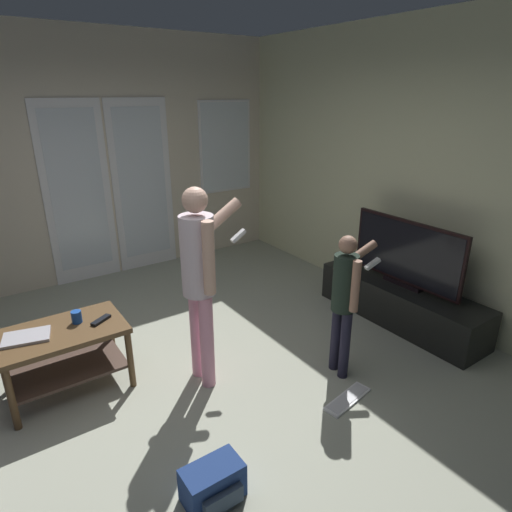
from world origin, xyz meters
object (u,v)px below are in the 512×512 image
at_px(person_child, 345,294).
at_px(backpack, 213,484).
at_px(coffee_table, 64,347).
at_px(tv_stand, 400,303).
at_px(laptop_closed, 26,337).
at_px(tv_remote_black, 101,320).
at_px(person_adult, 200,271).
at_px(loose_keyboard, 348,399).
at_px(cup_near_edge, 77,317).
at_px(flat_screen_tv, 406,253).

distance_m(person_child, backpack, 1.62).
bearing_deg(coffee_table, tv_stand, -14.41).
bearing_deg(laptop_closed, tv_remote_black, 6.76).
height_order(coffee_table, tv_stand, coffee_table).
height_order(person_adult, loose_keyboard, person_adult).
relative_size(laptop_closed, tv_remote_black, 1.82).
bearing_deg(person_child, person_adult, 149.90).
relative_size(person_adult, loose_keyboard, 3.42).
height_order(laptop_closed, cup_near_edge, cup_near_edge).
height_order(person_child, loose_keyboard, person_child).
relative_size(person_adult, laptop_closed, 5.04).
xyz_separation_m(backpack, cup_near_edge, (-0.30, 1.52, 0.46)).
distance_m(coffee_table, loose_keyboard, 2.16).
relative_size(flat_screen_tv, laptop_closed, 3.83).
relative_size(coffee_table, laptop_closed, 2.85).
distance_m(flat_screen_tv, cup_near_edge, 2.95).
xyz_separation_m(person_adult, tv_remote_black, (-0.64, 0.44, -0.40)).
relative_size(backpack, loose_keyboard, 0.74).
height_order(person_child, cup_near_edge, person_child).
bearing_deg(loose_keyboard, laptop_closed, 144.70).
height_order(backpack, cup_near_edge, cup_near_edge).
distance_m(person_child, tv_remote_black, 1.88).
height_order(person_adult, person_child, person_adult).
bearing_deg(person_child, coffee_table, 151.12).
bearing_deg(person_child, cup_near_edge, 148.27).
xyz_separation_m(laptop_closed, tv_remote_black, (0.51, -0.06, 0.00)).
relative_size(tv_stand, person_adult, 1.10).
xyz_separation_m(person_child, cup_near_edge, (-1.74, 1.08, -0.14)).
bearing_deg(flat_screen_tv, backpack, -164.09).
relative_size(loose_keyboard, cup_near_edge, 4.83).
bearing_deg(tv_remote_black, cup_near_edge, 119.20).
height_order(backpack, loose_keyboard, backpack).
distance_m(flat_screen_tv, person_child, 1.13).
bearing_deg(person_adult, laptop_closed, 156.58).
bearing_deg(person_adult, cup_near_edge, 146.39).
bearing_deg(tv_remote_black, flat_screen_tv, -46.11).
bearing_deg(tv_stand, coffee_table, 165.59).
relative_size(coffee_table, person_adult, 0.57).
height_order(person_child, backpack, person_child).
height_order(coffee_table, cup_near_edge, cup_near_edge).
bearing_deg(laptop_closed, person_adult, -10.26).
xyz_separation_m(backpack, laptop_closed, (-0.66, 1.49, 0.42)).
relative_size(loose_keyboard, laptop_closed, 1.47).
xyz_separation_m(flat_screen_tv, cup_near_edge, (-2.83, 0.80, -0.16)).
height_order(flat_screen_tv, cup_near_edge, flat_screen_tv).
distance_m(person_child, loose_keyboard, 0.79).
bearing_deg(person_adult, tv_remote_black, 145.50).
bearing_deg(loose_keyboard, flat_screen_tv, 23.60).
height_order(tv_stand, person_adult, person_adult).
relative_size(coffee_table, backpack, 2.59).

